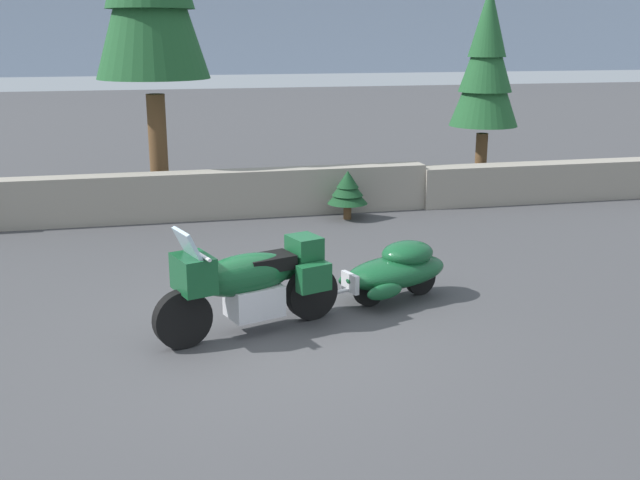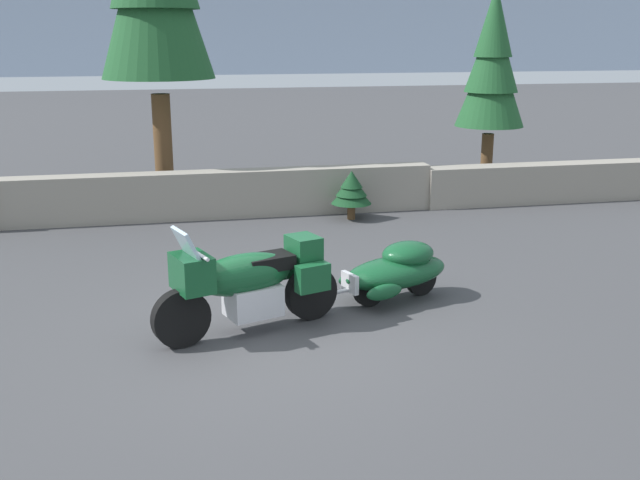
# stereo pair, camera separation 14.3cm
# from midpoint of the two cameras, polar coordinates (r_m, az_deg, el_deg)

# --- Properties ---
(ground_plane) EXTENTS (80.00, 80.00, 0.00)m
(ground_plane) POSITION_cam_midpoint_polar(r_m,az_deg,el_deg) (8.70, -4.39, -7.31)
(ground_plane) COLOR #424244
(stone_guard_wall) EXTENTS (24.00, 0.58, 0.88)m
(stone_guard_wall) POSITION_cam_midpoint_polar(r_m,az_deg,el_deg) (14.17, -10.15, 3.24)
(stone_guard_wall) COLOR gray
(stone_guard_wall) RESTS_ON ground
(touring_motorcycle) EXTENTS (2.23, 1.18, 1.33)m
(touring_motorcycle) POSITION_cam_midpoint_polar(r_m,az_deg,el_deg) (8.63, -5.85, -3.13)
(touring_motorcycle) COLOR black
(touring_motorcycle) RESTS_ON ground
(car_shaped_trailer) EXTENTS (2.20, 1.15, 0.76)m
(car_shaped_trailer) POSITION_cam_midpoint_polar(r_m,az_deg,el_deg) (9.75, 5.39, -2.23)
(car_shaped_trailer) COLOR black
(car_shaped_trailer) RESTS_ON ground
(pine_tree_secondary) EXTENTS (1.46, 1.46, 4.35)m
(pine_tree_secondary) POSITION_cam_midpoint_polar(r_m,az_deg,el_deg) (16.67, 12.23, 12.91)
(pine_tree_secondary) COLOR brown
(pine_tree_secondary) RESTS_ON ground
(pine_sapling_near) EXTENTS (0.75, 0.75, 0.91)m
(pine_sapling_near) POSITION_cam_midpoint_polar(r_m,az_deg,el_deg) (13.94, 1.81, 3.88)
(pine_sapling_near) COLOR brown
(pine_sapling_near) RESTS_ON ground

